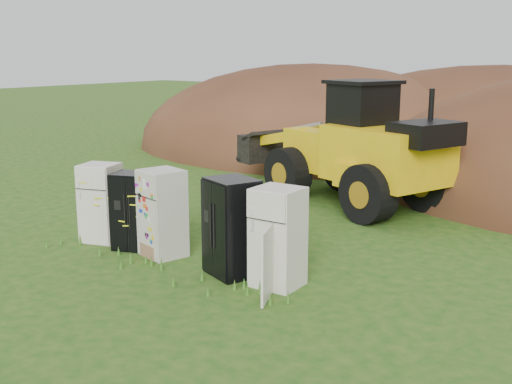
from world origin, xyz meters
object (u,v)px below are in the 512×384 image
fridge_leftmost (101,203)px  wheel_loader (340,141)px  fridge_black_side (135,211)px  fridge_sticker (163,213)px  fridge_black_right (232,227)px  fridge_open_door (278,237)px

fridge_leftmost → wheel_loader: bearing=51.5°
fridge_black_side → fridge_sticker: bearing=-22.0°
fridge_black_right → fridge_open_door: bearing=22.0°
fridge_sticker → fridge_open_door: size_ratio=1.00×
fridge_sticker → fridge_black_side: bearing=-166.1°
fridge_open_door → fridge_sticker: bearing=176.8°
fridge_black_side → wheel_loader: (1.26, 6.85, 0.91)m
fridge_black_side → fridge_black_right: (2.80, -0.05, 0.11)m
fridge_leftmost → fridge_open_door: 4.91m
fridge_leftmost → fridge_sticker: size_ratio=0.96×
fridge_black_side → fridge_black_right: 2.80m
fridge_black_side → fridge_leftmost: bearing=161.9°
fridge_open_door → wheel_loader: 7.38m
fridge_black_side → fridge_open_door: (3.86, -0.02, 0.08)m
fridge_open_door → wheel_loader: size_ratio=0.26×
fridge_leftmost → fridge_open_door: bearing=-19.5°
wheel_loader → fridge_black_side: bearing=-81.9°
fridge_open_door → fridge_black_side: bearing=176.8°
fridge_leftmost → fridge_open_door: size_ratio=0.96×
fridge_sticker → fridge_black_right: 1.93m
fridge_leftmost → wheel_loader: wheel_loader is taller
fridge_leftmost → fridge_black_side: (1.05, 0.07, -0.05)m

